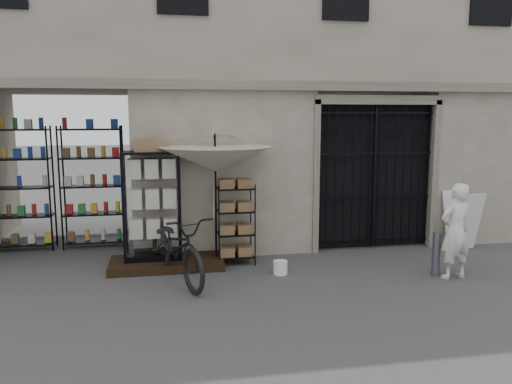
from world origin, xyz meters
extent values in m
plane|color=#27272A|center=(0.00, 0.00, 0.00)|extent=(80.00, 80.00, 0.00)
cube|color=#A79C8C|center=(0.00, 4.00, 4.50)|extent=(14.00, 4.00, 9.00)
cube|color=black|center=(-4.50, 2.80, 1.50)|extent=(3.00, 1.70, 3.00)
cube|color=black|center=(-4.55, 3.30, 1.25)|extent=(2.70, 0.50, 2.50)
cube|color=black|center=(1.75, 2.28, 1.50)|extent=(2.50, 0.06, 3.00)
cube|color=black|center=(1.75, 2.12, 1.45)|extent=(0.05, 0.05, 2.80)
cube|color=black|center=(-2.40, 1.55, 0.07)|extent=(2.00, 0.90, 0.15)
cube|color=black|center=(-2.63, 1.71, 0.20)|extent=(1.02, 0.69, 0.11)
cube|color=silver|center=(-2.60, 1.41, 1.11)|extent=(0.90, 0.11, 1.80)
cube|color=silver|center=(-2.63, 1.71, 1.01)|extent=(0.85, 0.51, 1.50)
cube|color=olive|center=(-2.63, 1.71, 2.13)|extent=(0.58, 0.46, 0.21)
cube|color=black|center=(-1.15, 1.60, 0.74)|extent=(0.78, 0.69, 1.49)
cube|color=olive|center=(-1.15, 1.60, 0.70)|extent=(0.66, 0.57, 1.12)
cylinder|color=black|center=(-1.51, 1.57, 1.19)|extent=(0.05, 0.05, 2.38)
imported|color=#C2BE96|center=(-1.51, 1.57, 2.06)|extent=(2.30, 2.32, 1.60)
cylinder|color=white|center=(-0.48, 0.81, 0.12)|extent=(0.31, 0.31, 0.23)
imported|color=black|center=(-2.23, 0.79, 0.00)|extent=(1.10, 1.33, 2.16)
cylinder|color=slate|center=(2.11, 0.27, 0.37)|extent=(0.18, 0.18, 0.75)
imported|color=white|center=(2.33, 0.10, 0.00)|extent=(0.88, 1.69, 0.39)
cube|color=silver|center=(3.53, 1.54, 0.60)|extent=(0.59, 0.37, 1.16)
cube|color=silver|center=(3.47, 1.90, 0.60)|extent=(0.59, 0.37, 1.16)
camera|label=1|loc=(-2.39, -7.23, 2.71)|focal=35.00mm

